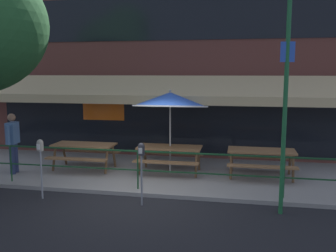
# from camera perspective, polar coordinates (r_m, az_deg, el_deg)

# --- Properties ---
(ground_plane) EXTENTS (120.00, 120.00, 0.00)m
(ground_plane) POSITION_cam_1_polar(r_m,az_deg,el_deg) (9.15, -5.10, -10.67)
(ground_plane) COLOR black
(patio_deck) EXTENTS (15.00, 4.00, 0.10)m
(patio_deck) POSITION_cam_1_polar(r_m,az_deg,el_deg) (10.99, -2.20, -7.14)
(patio_deck) COLOR gray
(patio_deck) RESTS_ON ground
(restaurant_building) EXTENTS (15.00, 1.60, 6.72)m
(restaurant_building) POSITION_cam_1_polar(r_m,az_deg,el_deg) (12.77, 0.03, 9.93)
(restaurant_building) COLOR brown
(restaurant_building) RESTS_ON ground
(patio_railing) EXTENTS (13.84, 0.04, 0.97)m
(patio_railing) POSITION_cam_1_polar(r_m,az_deg,el_deg) (9.21, -4.65, -5.37)
(patio_railing) COLOR #194723
(patio_railing) RESTS_ON patio_deck
(picnic_table_left) EXTENTS (1.80, 1.42, 0.76)m
(picnic_table_left) POSITION_cam_1_polar(r_m,az_deg,el_deg) (11.31, -12.65, -3.47)
(picnic_table_left) COLOR brown
(picnic_table_left) RESTS_ON patio_deck
(picnic_table_centre) EXTENTS (1.80, 1.42, 0.76)m
(picnic_table_centre) POSITION_cam_1_polar(r_m,az_deg,el_deg) (10.66, 0.24, -3.98)
(picnic_table_centre) COLOR brown
(picnic_table_centre) RESTS_ON patio_deck
(picnic_table_right) EXTENTS (1.80, 1.42, 0.76)m
(picnic_table_right) POSITION_cam_1_polar(r_m,az_deg,el_deg) (10.52, 14.03, -4.39)
(picnic_table_right) COLOR brown
(picnic_table_right) RESTS_ON patio_deck
(patio_umbrella_centre) EXTENTS (2.14, 2.14, 2.39)m
(patio_umbrella_centre) POSITION_cam_1_polar(r_m,az_deg,el_deg) (10.54, 0.33, 3.98)
(patio_umbrella_centre) COLOR #B7B2A8
(patio_umbrella_centre) RESTS_ON patio_deck
(pedestrian_walking) EXTENTS (0.29, 0.61, 1.71)m
(pedestrian_walking) POSITION_cam_1_polar(r_m,az_deg,el_deg) (11.43, -22.57, -1.99)
(pedestrian_walking) COLOR navy
(pedestrian_walking) RESTS_ON patio_deck
(parking_meter_near) EXTENTS (0.15, 0.16, 1.42)m
(parking_meter_near) POSITION_cam_1_polar(r_m,az_deg,el_deg) (9.17, -18.88, -3.62)
(parking_meter_near) COLOR gray
(parking_meter_near) RESTS_ON ground
(parking_meter_far) EXTENTS (0.15, 0.16, 1.42)m
(parking_meter_far) POSITION_cam_1_polar(r_m,az_deg,el_deg) (8.27, -4.08, -4.44)
(parking_meter_far) COLOR gray
(parking_meter_far) RESTS_ON ground
(street_sign_pole) EXTENTS (0.28, 0.09, 4.66)m
(street_sign_pole) POSITION_cam_1_polar(r_m,az_deg,el_deg) (7.93, 17.45, 3.72)
(street_sign_pole) COLOR #1E6033
(street_sign_pole) RESTS_ON ground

